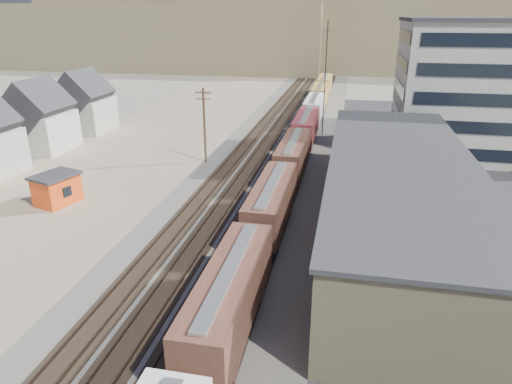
% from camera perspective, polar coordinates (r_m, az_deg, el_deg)
% --- Properties ---
extents(ballast_bed, '(18.00, 200.00, 0.06)m').
position_cam_1_polar(ballast_bed, '(68.27, 2.62, 5.33)').
color(ballast_bed, '#4C4742').
rests_on(ballast_bed, ground).
extents(dirt_yard, '(24.00, 180.00, 0.03)m').
position_cam_1_polar(dirt_yard, '(65.36, -16.47, 3.70)').
color(dirt_yard, '#88755D').
rests_on(dirt_yard, ground).
extents(asphalt_lot, '(26.00, 120.00, 0.04)m').
position_cam_1_polar(asphalt_lot, '(54.58, 23.35, -0.71)').
color(asphalt_lot, '#232326').
rests_on(asphalt_lot, ground).
extents(rail_tracks, '(11.40, 200.00, 0.24)m').
position_cam_1_polar(rail_tracks, '(68.33, 2.17, 5.42)').
color(rail_tracks, black).
rests_on(rail_tracks, ground).
extents(freight_train, '(3.00, 119.74, 4.46)m').
position_cam_1_polar(freight_train, '(63.37, 5.52, 6.57)').
color(freight_train, black).
rests_on(freight_train, ground).
extents(warehouse, '(12.40, 40.40, 7.25)m').
position_cam_1_polar(warehouse, '(42.92, 17.28, -0.48)').
color(warehouse, tan).
rests_on(warehouse, ground).
extents(office_tower, '(22.60, 18.60, 18.45)m').
position_cam_1_polar(office_tower, '(72.64, 26.27, 11.63)').
color(office_tower, '#9E998E').
rests_on(office_tower, ground).
extents(utility_pole_north, '(2.20, 0.32, 10.00)m').
position_cam_1_polar(utility_pole_north, '(61.33, -6.46, 8.44)').
color(utility_pole_north, '#382619').
rests_on(utility_pole_north, ground).
extents(radio_mast, '(1.20, 0.16, 18.00)m').
position_cam_1_polar(radio_mast, '(75.56, 8.62, 13.74)').
color(radio_mast, black).
rests_on(radio_mast, ground).
extents(hills_north, '(265.00, 80.00, 32.00)m').
position_cam_1_polar(hills_north, '(183.05, 9.02, 19.70)').
color(hills_north, '#706443').
rests_on(hills_north, ground).
extents(maintenance_shed, '(4.62, 5.30, 3.30)m').
position_cam_1_polar(maintenance_shed, '(52.58, -23.64, 0.39)').
color(maintenance_shed, '#E04715').
rests_on(maintenance_shed, ground).
extents(parked_car_blue, '(4.72, 6.11, 1.54)m').
position_cam_1_polar(parked_car_blue, '(74.50, 23.52, 5.52)').
color(parked_car_blue, navy).
rests_on(parked_car_blue, ground).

